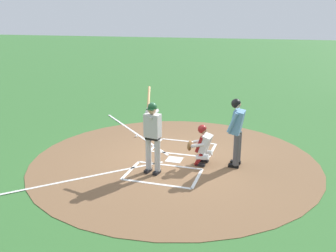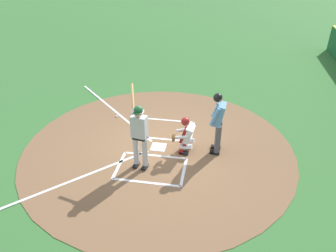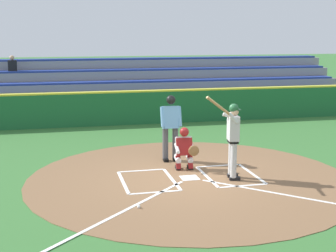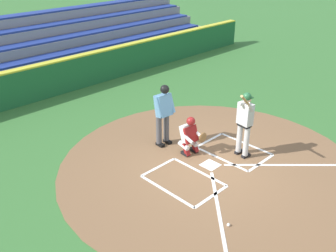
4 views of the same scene
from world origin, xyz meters
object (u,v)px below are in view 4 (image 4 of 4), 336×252
at_px(catcher, 190,135).
at_px(plate_umpire, 164,111).
at_px(batter, 245,120).
at_px(baseball, 228,225).

bearing_deg(catcher, plate_umpire, -79.38).
xyz_separation_m(batter, catcher, (0.91, -1.11, -0.51)).
bearing_deg(baseball, batter, -149.82).
height_order(catcher, baseball, catcher).
bearing_deg(batter, baseball, 30.18).
distance_m(batter, plate_umpire, 2.26).
bearing_deg(plate_umpire, catcher, 100.62).
height_order(catcher, plate_umpire, plate_umpire).
relative_size(batter, baseball, 28.76).
height_order(batter, catcher, batter).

